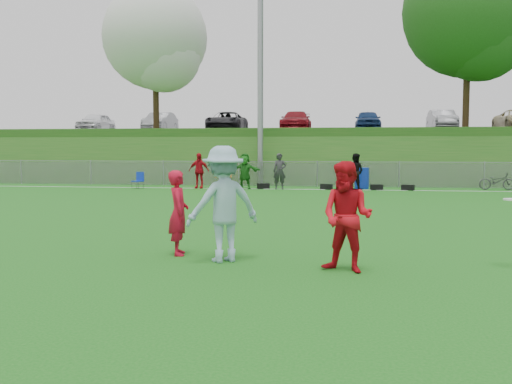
% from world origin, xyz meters
% --- Properties ---
extents(ground, '(120.00, 120.00, 0.00)m').
position_xyz_m(ground, '(0.00, 0.00, 0.00)').
color(ground, '#145F14').
rests_on(ground, ground).
extents(sideline_far, '(60.00, 0.10, 0.01)m').
position_xyz_m(sideline_far, '(0.00, 18.00, 0.01)').
color(sideline_far, white).
rests_on(sideline_far, ground).
extents(fence, '(58.00, 0.06, 1.30)m').
position_xyz_m(fence, '(0.00, 20.00, 0.65)').
color(fence, gray).
rests_on(fence, ground).
extents(light_pole, '(1.20, 0.40, 12.15)m').
position_xyz_m(light_pole, '(-3.00, 20.80, 6.71)').
color(light_pole, gray).
rests_on(light_pole, ground).
extents(berm, '(120.00, 18.00, 3.00)m').
position_xyz_m(berm, '(0.00, 31.00, 1.50)').
color(berm, '#1D5618').
rests_on(berm, ground).
extents(parking_lot, '(120.00, 12.00, 0.10)m').
position_xyz_m(parking_lot, '(0.00, 33.00, 3.05)').
color(parking_lot, black).
rests_on(parking_lot, berm).
extents(tree_white_flowering, '(6.30, 6.30, 8.78)m').
position_xyz_m(tree_white_flowering, '(-9.84, 24.92, 8.32)').
color(tree_white_flowering, black).
rests_on(tree_white_flowering, berm).
extents(tree_green_near, '(7.14, 7.14, 9.95)m').
position_xyz_m(tree_green_near, '(8.16, 24.42, 9.03)').
color(tree_green_near, black).
rests_on(tree_green_near, berm).
extents(car_row, '(32.04, 5.18, 1.44)m').
position_xyz_m(car_row, '(-1.17, 32.00, 3.82)').
color(car_row, white).
rests_on(car_row, parking_lot).
extents(spectator_row, '(8.44, 0.95, 1.69)m').
position_xyz_m(spectator_row, '(-2.62, 18.00, 0.85)').
color(spectator_row, '#B50C18').
rests_on(spectator_row, ground).
extents(gear_bags, '(7.31, 0.57, 0.26)m').
position_xyz_m(gear_bags, '(1.26, 18.10, 0.13)').
color(gear_bags, black).
rests_on(gear_bags, ground).
extents(player_red_left, '(0.52, 0.65, 1.56)m').
position_xyz_m(player_red_left, '(-1.80, 1.35, 0.78)').
color(player_red_left, red).
rests_on(player_red_left, ground).
extents(player_red_center, '(1.05, 0.95, 1.76)m').
position_xyz_m(player_red_center, '(1.23, 0.34, 0.88)').
color(player_red_center, red).
rests_on(player_red_center, ground).
extents(player_blue, '(1.49, 1.33, 2.00)m').
position_xyz_m(player_blue, '(-0.87, 0.88, 1.00)').
color(player_blue, '#91B6C9').
rests_on(player_blue, ground).
extents(frisbee, '(0.28, 0.28, 0.03)m').
position_xyz_m(frisbee, '(3.88, 0.99, 1.13)').
color(frisbee, silver).
rests_on(frisbee, ground).
extents(recycling_bin, '(0.86, 0.86, 1.01)m').
position_xyz_m(recycling_bin, '(2.15, 18.84, 0.50)').
color(recycling_bin, '#102DB0').
rests_on(recycling_bin, ground).
extents(camp_chair, '(0.55, 0.56, 0.79)m').
position_xyz_m(camp_chair, '(-8.45, 17.40, 0.23)').
color(camp_chair, '#102EAE').
rests_on(camp_chair, ground).
extents(bicycle, '(1.60, 0.67, 0.82)m').
position_xyz_m(bicycle, '(8.33, 18.99, 0.41)').
color(bicycle, '#313134').
rests_on(bicycle, ground).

